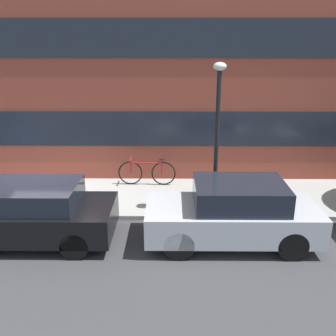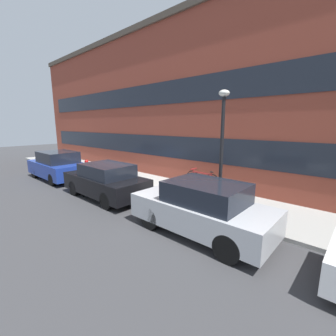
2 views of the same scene
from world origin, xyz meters
The scene contains 7 objects.
ground_plane centered at (0.00, 0.00, 0.00)m, with size 56.00×56.00×0.00m, color #38383A.
sidewalk_strip centered at (0.00, 1.39, 0.06)m, with size 28.00×2.77×0.12m.
rowhouse_facade centered at (0.00, 3.21, 4.08)m, with size 28.00×1.02×8.15m.
parked_car_black centered at (0.02, -1.05, 0.69)m, with size 3.87×1.67×1.39m.
parked_car_silver centered at (4.63, -1.05, 0.72)m, with size 3.85×1.67×1.46m.
bicycle centered at (2.46, 2.24, 0.54)m, with size 1.79×0.44×0.86m.
lamp_post centered at (4.36, 0.37, 2.54)m, with size 0.32×0.32×3.82m.
Camera 1 is at (3.22, -8.72, 4.42)m, focal length 40.00 mm.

